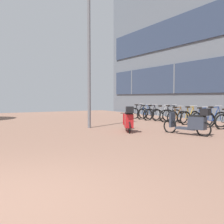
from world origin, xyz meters
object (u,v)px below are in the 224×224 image
object	(u,v)px
bicycle_rack_02	(214,119)
bicycle_rack_07	(163,115)
bicycle_rack_03	(202,119)
lamp_post	(89,53)
bicycle_rack_06	(171,116)
bicycle_rack_05	(177,117)
bicycle_rack_04	(190,118)
scooter_mid	(129,120)
bicycle_rack_08	(152,114)
scooter_near	(192,123)
bicycle_rack_10	(139,113)
bicycle_rack_09	(146,114)

from	to	relation	value
bicycle_rack_02	bicycle_rack_07	world-z (taller)	bicycle_rack_02
bicycle_rack_03	lamp_post	distance (m)	6.10
bicycle_rack_03	bicycle_rack_06	xyz separation A→B (m)	(-0.03, 2.11, 0.02)
bicycle_rack_05	bicycle_rack_06	bearing A→B (deg)	75.11
bicycle_rack_04	scooter_mid	bearing A→B (deg)	-170.11
bicycle_rack_05	scooter_mid	xyz separation A→B (m)	(-3.99, -1.43, 0.13)
bicycle_rack_08	scooter_near	bearing A→B (deg)	-115.16
bicycle_rack_04	lamp_post	world-z (taller)	lamp_post
bicycle_rack_03	scooter_near	size ratio (longest dim) A/B	0.72
bicycle_rack_05	bicycle_rack_10	size ratio (longest dim) A/B	0.95
bicycle_rack_09	bicycle_rack_02	bearing A→B (deg)	-89.21
bicycle_rack_03	lamp_post	size ratio (longest dim) A/B	0.22
scooter_mid	bicycle_rack_06	bearing A→B (deg)	27.05
bicycle_rack_04	bicycle_rack_05	bearing A→B (deg)	102.70
bicycle_rack_06	bicycle_rack_10	distance (m)	2.82
bicycle_rack_02	bicycle_rack_07	size ratio (longest dim) A/B	1.08
bicycle_rack_05	bicycle_rack_08	bearing A→B (deg)	89.24
bicycle_rack_06	bicycle_rack_10	size ratio (longest dim) A/B	0.99
bicycle_rack_03	bicycle_rack_04	xyz separation A→B (m)	(-0.06, 0.70, 0.01)
bicycle_rack_04	scooter_near	xyz separation A→B (m)	(-2.67, -2.59, 0.11)
scooter_near	scooter_mid	size ratio (longest dim) A/B	1.14
bicycle_rack_09	bicycle_rack_07	bearing A→B (deg)	-84.70
bicycle_rack_03	bicycle_rack_07	world-z (taller)	bicycle_rack_07
bicycle_rack_03	bicycle_rack_08	distance (m)	3.53
bicycle_rack_10	bicycle_rack_06	bearing A→B (deg)	-88.20
bicycle_rack_07	scooter_mid	world-z (taller)	scooter_mid
bicycle_rack_04	bicycle_rack_08	distance (m)	2.82
bicycle_rack_02	bicycle_rack_06	xyz separation A→B (m)	(0.01, 2.82, -0.01)
bicycle_rack_02	scooter_near	bearing A→B (deg)	-156.26
bicycle_rack_05	bicycle_rack_09	bearing A→B (deg)	87.87
bicycle_rack_05	scooter_mid	size ratio (longest dim) A/B	0.80
bicycle_rack_08	bicycle_rack_09	xyz separation A→B (m)	(0.08, 0.70, -0.01)
bicycle_rack_04	bicycle_rack_08	xyz separation A→B (m)	(-0.13, 2.82, -0.00)
bicycle_rack_04	bicycle_rack_05	xyz separation A→B (m)	(-0.16, 0.71, -0.01)
scooter_near	bicycle_rack_05	bearing A→B (deg)	52.67
bicycle_rack_04	bicycle_rack_10	xyz separation A→B (m)	(-0.06, 4.23, -0.00)
bicycle_rack_06	bicycle_rack_08	bearing A→B (deg)	96.45
bicycle_rack_08	bicycle_rack_10	world-z (taller)	bicycle_rack_08
bicycle_rack_02	bicycle_rack_06	distance (m)	2.82
scooter_near	lamp_post	size ratio (longest dim) A/B	0.31
bicycle_rack_07	bicycle_rack_08	bearing A→B (deg)	106.43
bicycle_rack_05	scooter_near	distance (m)	4.15
bicycle_rack_05	bicycle_rack_08	distance (m)	2.11
bicycle_rack_10	bicycle_rack_02	bearing A→B (deg)	-89.25
bicycle_rack_02	bicycle_rack_09	distance (m)	4.93
bicycle_rack_08	bicycle_rack_05	bearing A→B (deg)	-90.76
bicycle_rack_06	scooter_near	xyz separation A→B (m)	(-2.70, -4.00, 0.10)
bicycle_rack_07	bicycle_rack_10	xyz separation A→B (m)	(-0.14, 2.11, 0.00)
bicycle_rack_06	lamp_post	size ratio (longest dim) A/B	0.23
bicycle_rack_03	scooter_mid	world-z (taller)	scooter_mid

